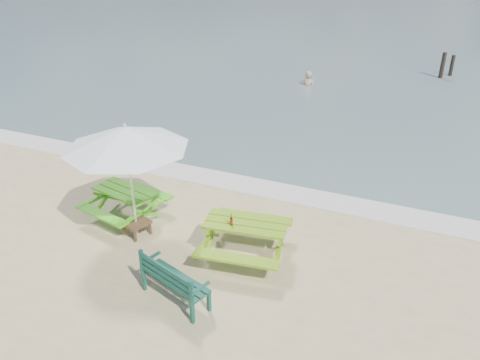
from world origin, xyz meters
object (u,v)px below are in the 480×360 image
at_px(park_bench, 176,288).
at_px(swimmer, 307,91).
at_px(beer_bottle, 231,221).
at_px(picnic_table_left, 126,204).
at_px(side_table, 137,228).
at_px(picnic_table_right, 246,240).
at_px(patio_umbrella, 126,138).

bearing_deg(park_bench, swimmer, 96.68).
bearing_deg(park_bench, beer_bottle, 75.33).
relative_size(picnic_table_left, swimmer, 1.08).
relative_size(picnic_table_left, side_table, 3.01).
bearing_deg(side_table, picnic_table_right, 5.59).
relative_size(beer_bottle, swimmer, 0.14).
relative_size(picnic_table_left, beer_bottle, 8.03).
relative_size(patio_umbrella, beer_bottle, 13.35).
distance_m(patio_umbrella, swimmer, 13.10).
relative_size(park_bench, beer_bottle, 6.02).
relative_size(park_bench, patio_umbrella, 0.45).
height_order(picnic_table_right, beer_bottle, beer_bottle).
bearing_deg(park_bench, picnic_table_left, 141.10).
bearing_deg(picnic_table_left, park_bench, -38.90).
xyz_separation_m(park_bench, beer_bottle, (0.40, 1.51, 0.59)).
relative_size(picnic_table_left, picnic_table_right, 0.94).
bearing_deg(swimmer, patio_umbrella, -90.67).
xyz_separation_m(picnic_table_left, park_bench, (2.44, -1.97, -0.08)).
xyz_separation_m(beer_bottle, swimmer, (-2.07, 12.81, -1.11)).
bearing_deg(patio_umbrella, picnic_table_right, 5.59).
height_order(patio_umbrella, beer_bottle, patio_umbrella).
distance_m(picnic_table_right, swimmer, 12.84).
distance_m(park_bench, side_table, 2.34).
distance_m(side_table, swimmer, 12.86).
bearing_deg(beer_bottle, picnic_table_left, 170.90).
xyz_separation_m(picnic_table_left, picnic_table_right, (3.06, -0.26, 0.03)).
relative_size(side_table, swimmer, 0.36).
xyz_separation_m(side_table, patio_umbrella, (0.00, 0.00, 2.08)).
distance_m(park_bench, patio_umbrella, 3.08).
bearing_deg(park_bench, side_table, 141.24).
distance_m(beer_bottle, swimmer, 13.02).
distance_m(picnic_table_right, side_table, 2.47).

